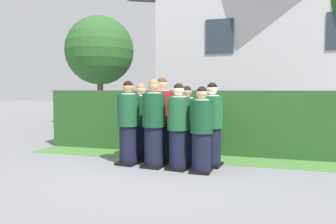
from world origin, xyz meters
The scene contains 13 objects.
ground_plane centered at (0.00, 0.00, 0.00)m, with size 60.00×60.00×0.00m, color slate.
student_front_row_0 centered at (-0.78, 0.11, 0.79)m, with size 0.45×0.55×1.66m.
student_front_row_1 centered at (-0.22, 0.04, 0.80)m, with size 0.44×0.51×1.69m.
student_front_row_2 centered at (0.28, 0.00, 0.76)m, with size 0.44×0.54×1.61m.
student_front_row_3 centered at (0.73, -0.10, 0.74)m, with size 0.40×0.45×1.55m.
student_rear_row_0 centered at (-0.70, 0.59, 0.77)m, with size 0.42×0.52×1.61m.
student_in_red_blazer centered at (-0.20, 0.49, 0.83)m, with size 0.46×0.54×1.73m.
student_rear_row_2 centered at (0.32, 0.48, 0.74)m, with size 0.42×0.49×1.56m.
student_rear_row_3 centered at (0.83, 0.41, 0.77)m, with size 0.42×0.50×1.62m.
hedge centered at (0.00, 1.80, 0.73)m, with size 7.00×0.70×1.46m.
school_building_main centered at (2.17, 6.92, 3.88)m, with size 8.45×4.41×7.56m.
oak_tree_left centered at (-4.82, 6.42, 3.10)m, with size 2.84×2.84×4.53m.
lawn_strip centered at (0.00, 1.00, 0.00)m, with size 7.00×0.90×0.01m, color #477A38.
Camera 1 is at (1.80, -5.79, 1.49)m, focal length 34.62 mm.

